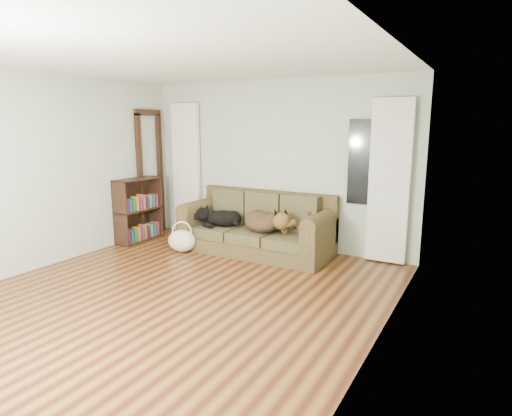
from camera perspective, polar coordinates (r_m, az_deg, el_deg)
The scene contains 15 objects.
floor at distance 5.05m, azimuth -10.86°, elevation -11.56°, with size 5.00×5.00×0.00m, color #3C1B0D.
ceiling at distance 4.71m, azimuth -12.08°, elevation 19.07°, with size 5.00×5.00×0.00m, color white.
wall_back at distance 6.78m, azimuth 2.49°, elevation 5.81°, with size 4.50×0.04×2.60m, color #B0B8AD.
wall_left at distance 6.40m, azimuth -26.96°, elevation 4.28°, with size 0.04×5.00×2.60m, color #B0B8AD.
wall_right at distance 3.67m, azimuth 16.29°, elevation 0.78°, with size 0.04×5.00×2.60m, color #B0B8AD.
curtain_left at distance 7.65m, azimuth -9.27°, elevation 5.15°, with size 0.55×0.08×2.25m, color white.
curtain_right at distance 6.13m, azimuth 17.34°, elevation 3.32°, with size 0.55×0.08×2.25m, color white.
window_pane at distance 6.23m, azimuth 14.42°, elevation 5.91°, with size 0.50×0.03×1.20m, color black.
door_casing at distance 7.71m, azimuth -13.88°, elevation 4.27°, with size 0.07×0.60×2.10m, color black.
sofa at distance 6.49m, azimuth -0.11°, elevation -2.04°, with size 2.31×1.00×0.95m, color brown.
dog_black_lab at distance 6.76m, azimuth -4.67°, elevation -1.28°, with size 0.59×0.41×0.25m, color black.
dog_shepherd at distance 6.38m, azimuth 1.09°, elevation -1.91°, with size 0.71×0.50×0.32m, color black.
tv_remote at distance 5.87m, azimuth 7.19°, elevation -0.75°, with size 0.05×0.18×0.02m, color black.
tote_bag at distance 6.68m, azimuth -9.83°, elevation -4.39°, with size 0.46×0.36×0.33m, color silver.
bookshelf at distance 7.41m, azimuth -15.38°, elevation -0.39°, with size 0.31×0.84×1.05m, color black.
Camera 1 is at (3.05, -3.53, 1.93)m, focal length 30.00 mm.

